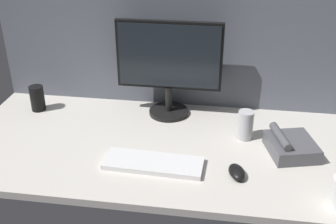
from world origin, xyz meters
TOP-DOWN VIEW (x-y plane):
  - ground_plane at (0.00, 0.00)cm, footprint 180.00×80.00cm
  - cubicle_wall_back at (0.00, 37.50)cm, footprint 180.00×5.00cm
  - monitor at (-8.71, 25.14)cm, footprint 46.42×18.00cm
  - keyboard at (-8.42, -17.30)cm, footprint 37.52×14.56cm
  - mouse at (22.36, -19.24)cm, footprint 7.95×10.74cm
  - mug_steel at (25.43, 7.76)cm, footprint 6.41×6.41cm
  - mug_black_travel at (-69.71, 19.47)cm, footprint 6.55×6.55cm
  - desk_phone at (42.87, -0.99)cm, footprint 21.29×22.71cm

SIDE VIEW (x-z plane):
  - ground_plane at x=0.00cm, z-range -3.00..0.00cm
  - keyboard at x=-8.42cm, z-range 0.00..2.00cm
  - mouse at x=22.36cm, z-range 0.00..3.40cm
  - desk_phone at x=42.87cm, z-range -1.21..7.59cm
  - mug_black_travel at x=-69.71cm, z-range 0.00..11.83cm
  - mug_steel at x=25.43cm, z-range 0.00..12.33cm
  - monitor at x=-8.71cm, z-range 2.64..45.89cm
  - cubicle_wall_back at x=0.00cm, z-range 0.00..73.94cm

